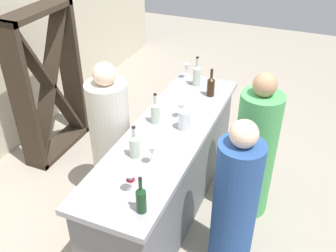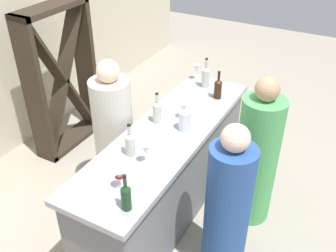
{
  "view_description": "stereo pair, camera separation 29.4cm",
  "coord_description": "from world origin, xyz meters",
  "px_view_note": "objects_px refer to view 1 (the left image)",
  "views": [
    {
      "loc": [
        -2.57,
        -1.07,
        2.8
      ],
      "look_at": [
        0.0,
        0.0,
        1.0
      ],
      "focal_mm": 40.95,
      "sensor_mm": 36.0,
      "label": 1
    },
    {
      "loc": [
        -2.44,
        -1.34,
        2.8
      ],
      "look_at": [
        0.0,
        0.0,
        1.0
      ],
      "focal_mm": 40.95,
      "sensor_mm": 36.0,
      "label": 2
    }
  ],
  "objects_px": {
    "wine_bottle_rightmost_clear_pale": "(197,75)",
    "wine_glass_near_center": "(131,179)",
    "wine_bottle_center_clear_pale": "(155,112)",
    "water_pitcher": "(184,120)",
    "person_center_guest": "(235,204)",
    "wine_glass_far_left": "(187,68)",
    "person_right_guest": "(111,142)",
    "wine_bottle_leftmost_olive_green": "(141,199)",
    "wine_bottle_second_right_amber_brown": "(211,86)",
    "wine_glass_near_right": "(181,107)",
    "person_left_guest": "(255,153)",
    "wine_glass_near_left": "(152,151)",
    "wine_bottle_second_left_clear_pale": "(135,145)",
    "wine_rack": "(48,85)"
  },
  "relations": [
    {
      "from": "wine_bottle_second_right_amber_brown",
      "to": "person_left_guest",
      "type": "distance_m",
      "value": 0.8
    },
    {
      "from": "wine_rack",
      "to": "wine_glass_near_center",
      "type": "relative_size",
      "value": 10.95
    },
    {
      "from": "wine_bottle_second_right_amber_brown",
      "to": "wine_glass_near_center",
      "type": "relative_size",
      "value": 1.85
    },
    {
      "from": "wine_bottle_rightmost_clear_pale",
      "to": "person_left_guest",
      "type": "distance_m",
      "value": 1.05
    },
    {
      "from": "wine_bottle_second_left_clear_pale",
      "to": "wine_glass_far_left",
      "type": "height_order",
      "value": "wine_bottle_second_left_clear_pale"
    },
    {
      "from": "wine_bottle_second_left_clear_pale",
      "to": "water_pitcher",
      "type": "distance_m",
      "value": 0.57
    },
    {
      "from": "wine_glass_far_left",
      "to": "person_center_guest",
      "type": "relative_size",
      "value": 0.12
    },
    {
      "from": "wine_bottle_second_right_amber_brown",
      "to": "wine_glass_near_left",
      "type": "distance_m",
      "value": 1.24
    },
    {
      "from": "wine_glass_near_right",
      "to": "person_center_guest",
      "type": "height_order",
      "value": "person_center_guest"
    },
    {
      "from": "wine_bottle_leftmost_olive_green",
      "to": "wine_glass_near_center",
      "type": "height_order",
      "value": "wine_bottle_leftmost_olive_green"
    },
    {
      "from": "wine_glass_far_left",
      "to": "water_pitcher",
      "type": "height_order",
      "value": "water_pitcher"
    },
    {
      "from": "wine_glass_near_center",
      "to": "person_center_guest",
      "type": "height_order",
      "value": "person_center_guest"
    },
    {
      "from": "person_left_guest",
      "to": "wine_glass_far_left",
      "type": "bearing_deg",
      "value": -56.36
    },
    {
      "from": "person_left_guest",
      "to": "wine_glass_near_right",
      "type": "bearing_deg",
      "value": -12.05
    },
    {
      "from": "wine_bottle_center_clear_pale",
      "to": "water_pitcher",
      "type": "distance_m",
      "value": 0.27
    },
    {
      "from": "wine_bottle_leftmost_olive_green",
      "to": "wine_glass_far_left",
      "type": "bearing_deg",
      "value": 12.06
    },
    {
      "from": "wine_rack",
      "to": "wine_bottle_rightmost_clear_pale",
      "type": "height_order",
      "value": "wine_rack"
    },
    {
      "from": "wine_bottle_second_left_clear_pale",
      "to": "wine_bottle_second_right_amber_brown",
      "type": "bearing_deg",
      "value": -11.69
    },
    {
      "from": "wine_glass_near_right",
      "to": "wine_glass_far_left",
      "type": "bearing_deg",
      "value": 16.88
    },
    {
      "from": "wine_bottle_leftmost_olive_green",
      "to": "wine_bottle_center_clear_pale",
      "type": "height_order",
      "value": "wine_bottle_center_clear_pale"
    },
    {
      "from": "wine_rack",
      "to": "wine_bottle_second_right_amber_brown",
      "type": "distance_m",
      "value": 1.83
    },
    {
      "from": "wine_bottle_center_clear_pale",
      "to": "wine_bottle_second_right_amber_brown",
      "type": "height_order",
      "value": "wine_bottle_center_clear_pale"
    },
    {
      "from": "wine_bottle_second_left_clear_pale",
      "to": "wine_bottle_second_right_amber_brown",
      "type": "relative_size",
      "value": 0.97
    },
    {
      "from": "wine_bottle_second_left_clear_pale",
      "to": "wine_bottle_leftmost_olive_green",
      "type": "bearing_deg",
      "value": -149.09
    },
    {
      "from": "wine_bottle_rightmost_clear_pale",
      "to": "person_right_guest",
      "type": "bearing_deg",
      "value": 151.39
    },
    {
      "from": "wine_rack",
      "to": "wine_bottle_rightmost_clear_pale",
      "type": "relative_size",
      "value": 5.32
    },
    {
      "from": "wine_bottle_rightmost_clear_pale",
      "to": "wine_glass_near_center",
      "type": "height_order",
      "value": "wine_bottle_rightmost_clear_pale"
    },
    {
      "from": "wine_bottle_rightmost_clear_pale",
      "to": "wine_rack",
      "type": "bearing_deg",
      "value": 106.18
    },
    {
      "from": "wine_bottle_rightmost_clear_pale",
      "to": "wine_glass_near_right",
      "type": "bearing_deg",
      "value": -173.06
    },
    {
      "from": "person_center_guest",
      "to": "wine_glass_far_left",
      "type": "bearing_deg",
      "value": -56.42
    },
    {
      "from": "wine_bottle_center_clear_pale",
      "to": "wine_glass_near_center",
      "type": "xyz_separation_m",
      "value": [
        -0.89,
        -0.21,
        -0.0
      ]
    },
    {
      "from": "wine_bottle_second_left_clear_pale",
      "to": "wine_glass_near_center",
      "type": "bearing_deg",
      "value": -156.94
    },
    {
      "from": "wine_rack",
      "to": "wine_bottle_rightmost_clear_pale",
      "type": "distance_m",
      "value": 1.67
    },
    {
      "from": "wine_bottle_second_left_clear_pale",
      "to": "person_right_guest",
      "type": "bearing_deg",
      "value": 49.51
    },
    {
      "from": "wine_bottle_second_right_amber_brown",
      "to": "wine_glass_near_center",
      "type": "distance_m",
      "value": 1.57
    },
    {
      "from": "water_pitcher",
      "to": "person_center_guest",
      "type": "xyz_separation_m",
      "value": [
        -0.44,
        -0.6,
        -0.38
      ]
    },
    {
      "from": "wine_bottle_second_right_amber_brown",
      "to": "person_center_guest",
      "type": "bearing_deg",
      "value": -152.92
    },
    {
      "from": "wine_bottle_second_left_clear_pale",
      "to": "person_right_guest",
      "type": "distance_m",
      "value": 0.73
    },
    {
      "from": "wine_bottle_leftmost_olive_green",
      "to": "person_right_guest",
      "type": "height_order",
      "value": "person_right_guest"
    },
    {
      "from": "wine_bottle_leftmost_olive_green",
      "to": "water_pitcher",
      "type": "distance_m",
      "value": 1.05
    },
    {
      "from": "wine_bottle_leftmost_olive_green",
      "to": "wine_glass_near_center",
      "type": "relative_size",
      "value": 1.83
    },
    {
      "from": "wine_bottle_second_right_amber_brown",
      "to": "wine_glass_near_left",
      "type": "xyz_separation_m",
      "value": [
        -1.23,
        0.08,
        0.01
      ]
    },
    {
      "from": "person_center_guest",
      "to": "person_right_guest",
      "type": "relative_size",
      "value": 0.95
    },
    {
      "from": "person_right_guest",
      "to": "wine_bottle_second_right_amber_brown",
      "type": "bearing_deg",
      "value": 32.79
    },
    {
      "from": "person_center_guest",
      "to": "wine_glass_near_left",
      "type": "bearing_deg",
      "value": 10.21
    },
    {
      "from": "wine_rack",
      "to": "wine_bottle_second_right_amber_brown",
      "type": "height_order",
      "value": "wine_rack"
    },
    {
      "from": "wine_glass_near_right",
      "to": "person_left_guest",
      "type": "relative_size",
      "value": 0.1
    },
    {
      "from": "wine_bottle_second_right_amber_brown",
      "to": "person_left_guest",
      "type": "relative_size",
      "value": 0.2
    },
    {
      "from": "person_center_guest",
      "to": "person_left_guest",
      "type": "bearing_deg",
      "value": -90.57
    },
    {
      "from": "wine_glass_near_center",
      "to": "person_center_guest",
      "type": "distance_m",
      "value": 0.9
    }
  ]
}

